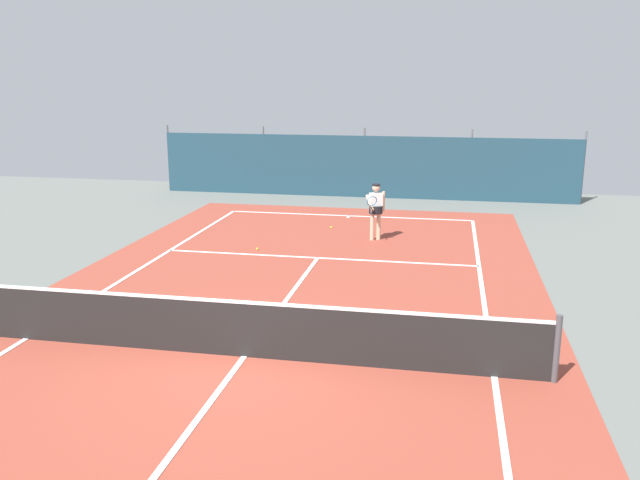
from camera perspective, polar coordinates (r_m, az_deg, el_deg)
ground_plane at (r=11.48m, az=-6.51°, el=-9.93°), size 36.00×36.00×0.00m
court_surface at (r=11.48m, az=-6.51°, el=-9.92°), size 11.02×26.60×0.01m
tennis_net at (r=11.28m, az=-6.58°, el=-7.56°), size 10.12×0.10×1.10m
back_fence at (r=26.62m, az=3.89°, el=5.29°), size 16.30×0.98×2.70m
tennis_player at (r=19.14m, az=4.81°, el=2.80°), size 0.56×0.83×1.64m
tennis_ball_near_player at (r=18.22m, az=-5.41°, el=-0.77°), size 0.07×0.07×0.07m
tennis_ball_midcourt at (r=20.77m, az=0.97°, el=1.11°), size 0.07×0.07×0.07m
parked_car at (r=28.55m, az=11.15°, el=5.99°), size 2.20×4.29×1.68m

